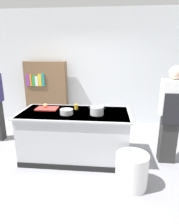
{
  "coord_description": "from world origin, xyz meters",
  "views": [
    {
      "loc": [
        0.6,
        -3.32,
        1.93
      ],
      "look_at": [
        0.25,
        0.2,
        0.85
      ],
      "focal_mm": 31.52,
      "sensor_mm": 36.0,
      "label": 1
    }
  ],
  "objects_px": {
    "onion": "(45,105)",
    "mixing_bowl": "(66,112)",
    "bookshelf": "(47,93)",
    "trash_bin": "(132,171)",
    "stock_pot": "(97,111)",
    "juice_cup": "(76,107)",
    "person_chef": "(171,114)"
  },
  "relations": [
    {
      "from": "onion",
      "to": "mixing_bowl",
      "type": "relative_size",
      "value": 0.34
    },
    {
      "from": "mixing_bowl",
      "to": "bookshelf",
      "type": "xyz_separation_m",
      "value": [
        -0.96,
        1.93,
        -0.09
      ]
    },
    {
      "from": "trash_bin",
      "to": "bookshelf",
      "type": "bearing_deg",
      "value": 128.65
    },
    {
      "from": "bookshelf",
      "to": "stock_pot",
      "type": "bearing_deg",
      "value": -52.0
    },
    {
      "from": "juice_cup",
      "to": "trash_bin",
      "type": "relative_size",
      "value": 0.19
    },
    {
      "from": "mixing_bowl",
      "to": "bookshelf",
      "type": "height_order",
      "value": "bookshelf"
    },
    {
      "from": "mixing_bowl",
      "to": "juice_cup",
      "type": "bearing_deg",
      "value": 69.72
    },
    {
      "from": "juice_cup",
      "to": "trash_bin",
      "type": "height_order",
      "value": "juice_cup"
    },
    {
      "from": "person_chef",
      "to": "stock_pot",
      "type": "bearing_deg",
      "value": 106.29
    },
    {
      "from": "trash_bin",
      "to": "person_chef",
      "type": "relative_size",
      "value": 0.31
    },
    {
      "from": "person_chef",
      "to": "bookshelf",
      "type": "xyz_separation_m",
      "value": [
        -2.76,
        1.76,
        -0.06
      ]
    },
    {
      "from": "juice_cup",
      "to": "bookshelf",
      "type": "xyz_separation_m",
      "value": [
        -1.08,
        1.61,
        -0.1
      ]
    },
    {
      "from": "person_chef",
      "to": "mixing_bowl",
      "type": "bearing_deg",
      "value": 105.28
    },
    {
      "from": "onion",
      "to": "stock_pot",
      "type": "distance_m",
      "value": 1.05
    },
    {
      "from": "onion",
      "to": "stock_pot",
      "type": "relative_size",
      "value": 0.26
    },
    {
      "from": "trash_bin",
      "to": "bookshelf",
      "type": "height_order",
      "value": "bookshelf"
    },
    {
      "from": "stock_pot",
      "to": "bookshelf",
      "type": "bearing_deg",
      "value": 128.0
    },
    {
      "from": "bookshelf",
      "to": "onion",
      "type": "bearing_deg",
      "value": -73.24
    },
    {
      "from": "mixing_bowl",
      "to": "onion",
      "type": "bearing_deg",
      "value": 146.1
    },
    {
      "from": "mixing_bowl",
      "to": "trash_bin",
      "type": "distance_m",
      "value": 1.43
    },
    {
      "from": "stock_pot",
      "to": "bookshelf",
      "type": "xyz_separation_m",
      "value": [
        -1.49,
        1.9,
        -0.12
      ]
    },
    {
      "from": "mixing_bowl",
      "to": "juice_cup",
      "type": "height_order",
      "value": "juice_cup"
    },
    {
      "from": "stock_pot",
      "to": "juice_cup",
      "type": "height_order",
      "value": "stock_pot"
    },
    {
      "from": "bookshelf",
      "to": "mixing_bowl",
      "type": "bearing_deg",
      "value": -63.45
    },
    {
      "from": "juice_cup",
      "to": "person_chef",
      "type": "xyz_separation_m",
      "value": [
        1.68,
        -0.15,
        -0.04
      ]
    },
    {
      "from": "onion",
      "to": "trash_bin",
      "type": "xyz_separation_m",
      "value": [
        1.56,
        -0.95,
        -0.69
      ]
    },
    {
      "from": "onion",
      "to": "trash_bin",
      "type": "height_order",
      "value": "onion"
    },
    {
      "from": "juice_cup",
      "to": "bookshelf",
      "type": "bearing_deg",
      "value": 123.79
    },
    {
      "from": "mixing_bowl",
      "to": "trash_bin",
      "type": "height_order",
      "value": "mixing_bowl"
    },
    {
      "from": "trash_bin",
      "to": "person_chef",
      "type": "distance_m",
      "value": 1.25
    },
    {
      "from": "stock_pot",
      "to": "trash_bin",
      "type": "relative_size",
      "value": 0.56
    },
    {
      "from": "juice_cup",
      "to": "bookshelf",
      "type": "height_order",
      "value": "bookshelf"
    }
  ]
}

